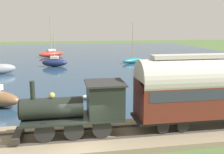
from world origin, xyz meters
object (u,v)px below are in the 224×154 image
at_px(sailboat_teal, 132,60).
at_px(rowboat_mid_harbor, 181,98).
at_px(passenger_coach, 213,87).
at_px(sailboat_gray, 0,69).
at_px(steam_locomotive, 82,105).
at_px(sailboat_navy, 55,62).
at_px(sailboat_red, 51,54).
at_px(rowboat_far_out, 93,97).

xyz_separation_m(sailboat_teal, rowboat_mid_harbor, (-24.15, 1.63, -0.25)).
relative_size(passenger_coach, sailboat_gray, 1.48).
height_order(steam_locomotive, sailboat_navy, sailboat_navy).
bearing_deg(sailboat_teal, passenger_coach, 146.52).
relative_size(sailboat_teal, sailboat_navy, 1.34).
distance_m(steam_locomotive, rowboat_mid_harbor, 11.75).
bearing_deg(sailboat_navy, sailboat_teal, -75.81).
relative_size(sailboat_teal, rowboat_mid_harbor, 2.68).
distance_m(sailboat_red, sailboat_gray, 20.18).
distance_m(sailboat_gray, rowboat_mid_harbor, 25.88).
bearing_deg(sailboat_red, sailboat_teal, -156.66).
bearing_deg(rowboat_mid_harbor, steam_locomotive, 134.19).
height_order(passenger_coach, sailboat_red, sailboat_red).
relative_size(steam_locomotive, passenger_coach, 0.63).
xyz_separation_m(sailboat_red, sailboat_teal, (-12.16, -14.93, -0.19)).
bearing_deg(sailboat_gray, passenger_coach, -158.66).
height_order(sailboat_teal, sailboat_navy, sailboat_teal).
bearing_deg(rowboat_mid_harbor, rowboat_far_out, 84.03).
relative_size(steam_locomotive, sailboat_teal, 0.88).
xyz_separation_m(sailboat_red, rowboat_mid_harbor, (-36.31, -13.29, -0.43)).
height_order(passenger_coach, sailboat_navy, sailboat_navy).
distance_m(sailboat_red, rowboat_far_out, 34.81).
distance_m(sailboat_teal, rowboat_mid_harbor, 24.21).
bearing_deg(rowboat_far_out, sailboat_teal, -3.94).
bearing_deg(passenger_coach, rowboat_mid_harbor, -9.23).
height_order(sailboat_teal, rowboat_far_out, sailboat_teal).
relative_size(sailboat_teal, rowboat_far_out, 3.01).
xyz_separation_m(sailboat_navy, rowboat_far_out, (-20.54, -4.28, -0.51)).
height_order(passenger_coach, rowboat_mid_harbor, passenger_coach).
distance_m(sailboat_navy, sailboat_gray, 9.11).
xyz_separation_m(passenger_coach, sailboat_teal, (31.00, -2.75, -2.46)).
xyz_separation_m(steam_locomotive, rowboat_far_out, (8.78, -1.54, -2.01)).
bearing_deg(passenger_coach, sailboat_navy, 20.52).
height_order(steam_locomotive, passenger_coach, passenger_coach).
distance_m(steam_locomotive, passenger_coach, 8.27).
relative_size(sailboat_red, rowboat_far_out, 3.63).
height_order(steam_locomotive, sailboat_teal, sailboat_teal).
relative_size(sailboat_navy, sailboat_gray, 0.79).
bearing_deg(rowboat_far_out, sailboat_red, 28.16).
distance_m(passenger_coach, sailboat_navy, 31.39).
xyz_separation_m(sailboat_teal, rowboat_far_out, (-22.22, 9.44, -0.30)).
bearing_deg(rowboat_far_out, steam_locomotive, -170.89).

